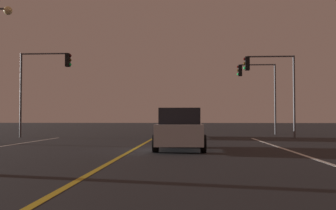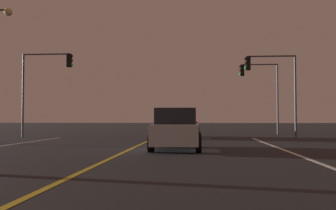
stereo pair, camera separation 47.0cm
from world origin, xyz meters
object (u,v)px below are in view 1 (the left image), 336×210
car_ahead_far (183,125)px  traffic_light_near_right (269,77)px  car_lead_same_lane (180,130)px  traffic_light_near_left (45,74)px  traffic_light_far_right (257,82)px

car_ahead_far → traffic_light_near_right: 6.50m
car_lead_same_lane → traffic_light_near_left: bearing=45.0°
car_ahead_far → traffic_light_near_left: traffic_light_near_left is taller
traffic_light_near_left → traffic_light_far_right: size_ratio=1.02×
car_lead_same_lane → traffic_light_far_right: size_ratio=0.77×
car_ahead_far → traffic_light_far_right: traffic_light_far_right is taller
car_ahead_far → traffic_light_near_left: size_ratio=0.75×
car_lead_same_lane → traffic_light_near_right: size_ratio=0.80×
traffic_light_near_right → traffic_light_near_left: bearing=0.0°
car_ahead_far → traffic_light_near_right: size_ratio=0.80×
traffic_light_far_right → traffic_light_near_left: bearing=19.9°
car_ahead_far → traffic_light_near_right: (5.65, -0.13, 3.20)m
traffic_light_near_left → traffic_light_far_right: bearing=19.9°
car_lead_same_lane → traffic_light_far_right: 16.36m
car_ahead_far → traffic_light_near_left: 10.00m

